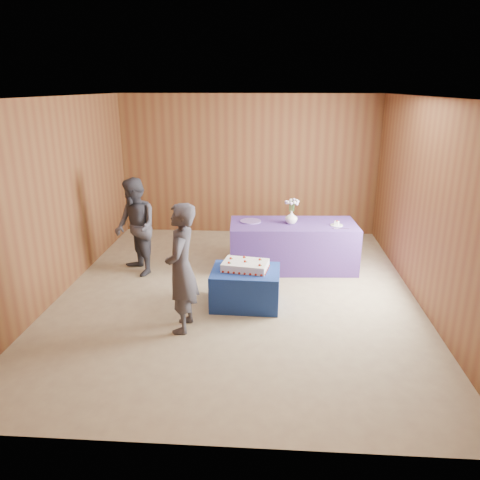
# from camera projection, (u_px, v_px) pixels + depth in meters

# --- Properties ---
(ground) EXTENTS (6.00, 6.00, 0.00)m
(ground) POSITION_uv_depth(u_px,v_px,m) (237.00, 293.00, 6.71)
(ground) COLOR tan
(ground) RESTS_ON ground
(room_shell) EXTENTS (5.04, 6.04, 2.72)m
(room_shell) POSITION_uv_depth(u_px,v_px,m) (237.00, 168.00, 6.14)
(room_shell) COLOR brown
(room_shell) RESTS_ON ground
(cake_table) EXTENTS (0.92, 0.73, 0.50)m
(cake_table) POSITION_uv_depth(u_px,v_px,m) (246.00, 287.00, 6.29)
(cake_table) COLOR #1B3999
(cake_table) RESTS_ON ground
(serving_table) EXTENTS (2.05, 1.02, 0.75)m
(serving_table) POSITION_uv_depth(u_px,v_px,m) (293.00, 245.00, 7.56)
(serving_table) COLOR #492E80
(serving_table) RESTS_ON ground
(sheet_cake) EXTENTS (0.67, 0.51, 0.14)m
(sheet_cake) POSITION_uv_depth(u_px,v_px,m) (245.00, 265.00, 6.23)
(sheet_cake) COLOR silver
(sheet_cake) RESTS_ON cake_table
(vase) EXTENTS (0.20, 0.20, 0.20)m
(vase) POSITION_uv_depth(u_px,v_px,m) (291.00, 217.00, 7.40)
(vase) COLOR white
(vase) RESTS_ON serving_table
(flower_spray) EXTENTS (0.23, 0.23, 0.18)m
(flower_spray) POSITION_uv_depth(u_px,v_px,m) (292.00, 202.00, 7.32)
(flower_spray) COLOR #265F2A
(flower_spray) RESTS_ON vase
(platter) EXTENTS (0.44, 0.44, 0.02)m
(platter) POSITION_uv_depth(u_px,v_px,m) (251.00, 221.00, 7.51)
(platter) COLOR #6F51A3
(platter) RESTS_ON serving_table
(plate) EXTENTS (0.20, 0.20, 0.01)m
(plate) POSITION_uv_depth(u_px,v_px,m) (337.00, 225.00, 7.31)
(plate) COLOR silver
(plate) RESTS_ON serving_table
(cake_slice) EXTENTS (0.08, 0.08, 0.08)m
(cake_slice) POSITION_uv_depth(u_px,v_px,m) (337.00, 223.00, 7.30)
(cake_slice) COLOR silver
(cake_slice) RESTS_ON plate
(knife) EXTENTS (0.26, 0.03, 0.00)m
(knife) POSITION_uv_depth(u_px,v_px,m) (341.00, 229.00, 7.15)
(knife) COLOR silver
(knife) RESTS_ON serving_table
(guest_left) EXTENTS (0.39, 0.59, 1.58)m
(guest_left) POSITION_uv_depth(u_px,v_px,m) (181.00, 269.00, 5.49)
(guest_left) COLOR #373640
(guest_left) RESTS_ON ground
(guest_right) EXTENTS (0.91, 0.94, 1.52)m
(guest_right) POSITION_uv_depth(u_px,v_px,m) (135.00, 227.00, 7.20)
(guest_right) COLOR #373742
(guest_right) RESTS_ON ground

